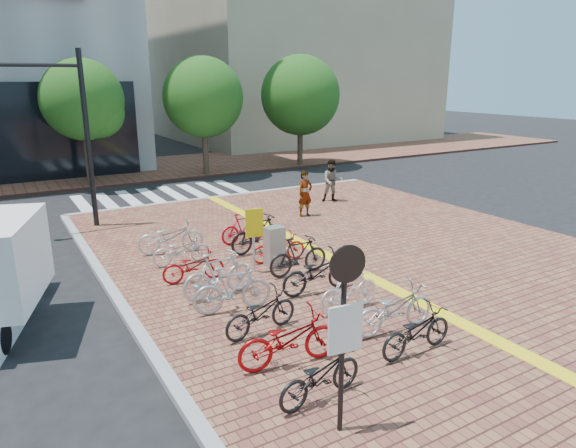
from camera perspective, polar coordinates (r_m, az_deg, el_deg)
ground at (r=11.79m, az=4.89°, el=-10.15°), size 120.00×120.00×0.00m
kerb_north at (r=23.12m, az=-6.26°, el=3.10°), size 14.00×0.25×0.15m
far_sidewalk at (r=30.66m, az=-18.48°, el=5.53°), size 70.00×8.00×0.15m
building_beige at (r=47.41m, az=0.32°, el=20.55°), size 20.00×18.00×18.00m
crosswalk at (r=24.12m, az=-13.66°, el=3.10°), size 7.50×4.00×0.01m
street_trees at (r=28.39m, az=-7.35°, el=13.63°), size 16.20×4.60×6.35m
bike_0 at (r=8.57m, az=3.60°, el=-16.46°), size 1.70×0.76×0.87m
bike_1 at (r=9.42m, az=0.08°, el=-12.67°), size 2.01×0.93×1.02m
bike_2 at (r=10.54m, az=-3.05°, el=-9.79°), size 1.78×0.84×0.90m
bike_3 at (r=11.48m, az=-6.21°, el=-7.16°), size 1.85×0.79×1.08m
bike_4 at (r=12.27m, az=-7.72°, el=-5.56°), size 1.89×0.68×1.11m
bike_5 at (r=13.30m, az=-10.46°, el=-4.60°), size 1.65×0.77×0.83m
bike_6 at (r=14.55m, az=-11.78°, el=-2.85°), size 1.65×0.72×0.84m
bike_7 at (r=15.54m, az=-12.91°, el=-1.39°), size 2.01×1.01×1.01m
bike_8 at (r=10.12m, az=14.09°, el=-11.46°), size 1.73×0.66×0.90m
bike_9 at (r=10.80m, az=11.77°, el=-9.15°), size 1.94×0.75×1.01m
bike_10 at (r=11.57m, az=6.83°, el=-7.28°), size 1.62×0.50×0.97m
bike_11 at (r=12.44m, az=3.29°, el=-5.37°), size 1.95×0.73×1.02m
bike_12 at (r=13.51m, az=1.17°, el=-3.54°), size 1.74×0.52×1.04m
bike_13 at (r=14.50m, az=-1.06°, el=-2.59°), size 1.65×0.74×0.84m
bike_14 at (r=15.27m, az=-3.32°, el=-1.05°), size 1.95×0.77×1.14m
bike_15 at (r=16.18m, az=-4.93°, el=-0.42°), size 1.64×0.59×0.97m
pedestrian_a at (r=19.20m, az=1.91°, el=3.39°), size 0.66×0.47×1.72m
pedestrian_b at (r=21.59m, az=4.93°, el=4.81°), size 1.07×0.99×1.76m
utility_box at (r=14.11m, az=-1.52°, el=-2.51°), size 0.53×0.40×1.12m
yellow_sign at (r=13.45m, az=-3.81°, el=-0.53°), size 0.48×0.15×1.76m
notice_sign at (r=7.23m, az=6.31°, el=-10.36°), size 0.54×0.16×2.90m
traffic_light_pole at (r=18.56m, az=-25.97°, el=11.56°), size 3.20×1.23×5.96m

